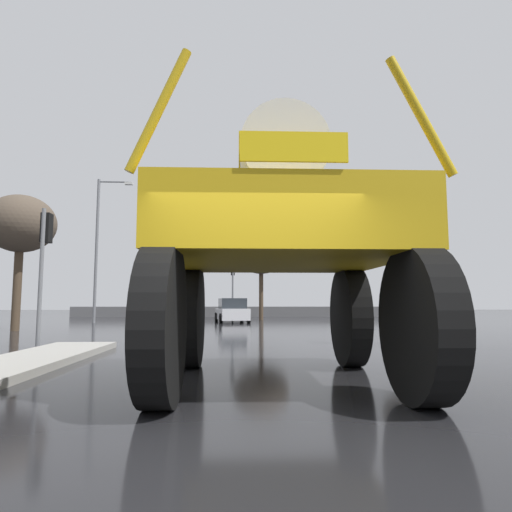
% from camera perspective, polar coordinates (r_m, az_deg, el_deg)
% --- Properties ---
extents(ground_plane, '(120.00, 120.00, 0.00)m').
position_cam_1_polar(ground_plane, '(21.86, -1.96, -9.21)').
color(ground_plane, black).
extents(median_island, '(1.62, 8.16, 0.15)m').
position_cam_1_polar(median_island, '(9.73, -28.30, -12.09)').
color(median_island, '#9E9B93').
rests_on(median_island, ground).
extents(oversize_sprayer, '(4.07, 5.35, 4.35)m').
position_cam_1_polar(oversize_sprayer, '(7.20, 2.89, 1.59)').
color(oversize_sprayer, black).
rests_on(oversize_sprayer, ground).
extents(sedan_ahead, '(2.34, 4.30, 1.52)m').
position_cam_1_polar(sedan_ahead, '(28.76, -3.07, -7.01)').
color(sedan_ahead, silver).
rests_on(sedan_ahead, ground).
extents(traffic_signal_near_left, '(0.24, 0.54, 3.86)m').
position_cam_1_polar(traffic_signal_near_left, '(13.92, -25.27, 1.15)').
color(traffic_signal_near_left, slate).
rests_on(traffic_signal_near_left, ground).
extents(traffic_signal_near_right, '(0.24, 0.54, 3.70)m').
position_cam_1_polar(traffic_signal_near_right, '(13.67, 17.63, 0.48)').
color(traffic_signal_near_right, slate).
rests_on(traffic_signal_near_right, ground).
extents(traffic_signal_far_left, '(0.24, 0.55, 3.91)m').
position_cam_1_polar(traffic_signal_far_left, '(28.19, -2.97, -2.68)').
color(traffic_signal_far_left, slate).
rests_on(traffic_signal_far_left, ground).
extents(streetlight_far_left, '(2.22, 0.24, 9.05)m').
position_cam_1_polar(streetlight_far_left, '(29.74, -19.29, 1.68)').
color(streetlight_far_left, slate).
rests_on(streetlight_far_left, ground).
extents(bare_tree_left, '(3.05, 3.05, 6.08)m').
position_cam_1_polar(bare_tree_left, '(22.83, -27.74, 3.52)').
color(bare_tree_left, '#473828').
rests_on(bare_tree_left, ground).
extents(bare_tree_right, '(2.85, 2.85, 6.63)m').
position_cam_1_polar(bare_tree_right, '(28.95, 17.99, 2.50)').
color(bare_tree_right, '#473828').
rests_on(bare_tree_right, ground).
extents(bare_tree_far_center, '(3.99, 3.99, 6.74)m').
position_cam_1_polar(bare_tree_far_center, '(32.94, 0.65, 0.63)').
color(bare_tree_far_center, '#473828').
rests_on(bare_tree_far_center, ground).
extents(roadside_barrier, '(29.50, 0.24, 0.90)m').
position_cam_1_polar(roadside_barrier, '(40.26, -2.25, -7.09)').
color(roadside_barrier, '#59595B').
rests_on(roadside_barrier, ground).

